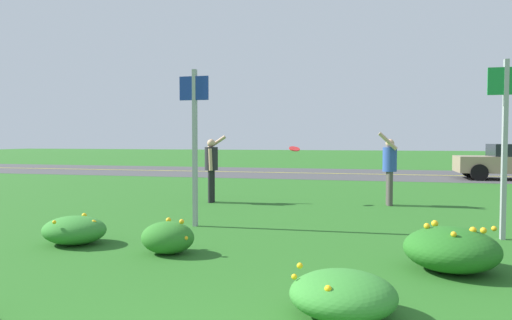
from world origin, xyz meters
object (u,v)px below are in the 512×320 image
sign_post_near_path (195,132)px  person_catcher_blue_shirt (389,165)px  sign_post_by_roadside (505,132)px  frisbee_red (294,149)px  person_thrower_dark_shirt (212,164)px

sign_post_near_path → person_catcher_blue_shirt: bearing=45.5°
person_catcher_blue_shirt → sign_post_by_roadside: bearing=-65.8°
sign_post_near_path → frisbee_red: sign_post_near_path is taller
sign_post_by_roadside → frisbee_red: 5.24m
frisbee_red → sign_post_by_roadside: bearing=-40.7°
sign_post_by_roadside → person_catcher_blue_shirt: (-1.63, 3.62, -0.76)m
sign_post_near_path → person_thrower_dark_shirt: sign_post_near_path is taller
sign_post_by_roadside → person_catcher_blue_shirt: 4.05m
sign_post_by_roadside → person_thrower_dark_shirt: 6.87m
person_thrower_dark_shirt → frisbee_red: size_ratio=5.91×
frisbee_red → person_thrower_dark_shirt: bearing=-172.0°
person_thrower_dark_shirt → person_catcher_blue_shirt: (4.45, 0.52, 0.00)m
sign_post_near_path → sign_post_by_roadside: sign_post_near_path is taller
sign_post_near_path → sign_post_by_roadside: size_ratio=1.00×
sign_post_near_path → person_catcher_blue_shirt: 5.28m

